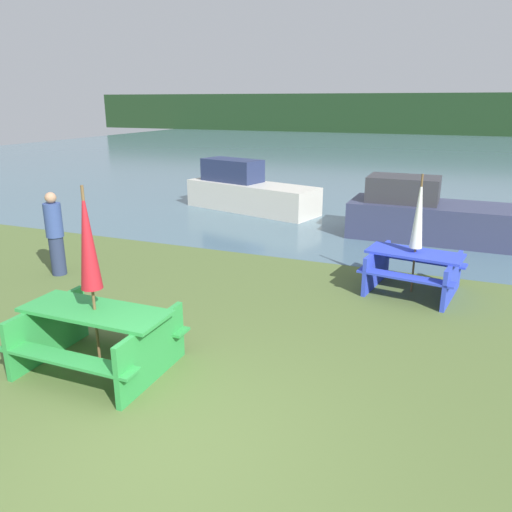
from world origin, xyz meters
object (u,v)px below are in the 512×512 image
at_px(boat_second, 248,192).
at_px(picnic_table_blue, 413,268).
at_px(boat, 425,215).
at_px(person, 55,234).
at_px(umbrella_white, 419,213).
at_px(picnic_table_green, 97,333).
at_px(umbrella_crimson, 87,240).

bearing_deg(boat_second, picnic_table_blue, -29.03).
distance_m(boat, person, 8.41).
relative_size(umbrella_white, boat, 0.54).
relative_size(picnic_table_green, boat, 0.49).
height_order(picnic_table_blue, boat, boat).
bearing_deg(boat_second, person, -83.07).
xyz_separation_m(picnic_table_green, umbrella_crimson, (-0.00, 0.00, 1.20)).
height_order(picnic_table_blue, boat_second, boat_second).
bearing_deg(boat, person, -138.54).
distance_m(picnic_table_green, picnic_table_blue, 5.42).
relative_size(picnic_table_green, umbrella_white, 0.90).
height_order(umbrella_white, boat_second, umbrella_white).
relative_size(picnic_table_green, picnic_table_blue, 1.05).
relative_size(picnic_table_blue, umbrella_crimson, 0.77).
xyz_separation_m(boat, person, (-6.38, -5.49, 0.24)).
distance_m(boat, boat_second, 5.51).
height_order(boat, boat_second, boat_second).
bearing_deg(picnic_table_blue, boat_second, 135.32).
xyz_separation_m(umbrella_crimson, person, (-3.06, 2.61, -0.87)).
xyz_separation_m(boat, boat_second, (-5.31, 1.46, 0.00)).
bearing_deg(picnic_table_blue, umbrella_crimson, -128.92).
relative_size(picnic_table_blue, boat, 0.47).
bearing_deg(person, boat, 40.71).
distance_m(umbrella_crimson, person, 4.12).
height_order(umbrella_white, umbrella_crimson, umbrella_crimson).
xyz_separation_m(picnic_table_blue, person, (-6.46, -1.60, 0.37)).
bearing_deg(picnic_table_blue, picnic_table_green, -128.92).
distance_m(picnic_table_green, boat_second, 9.76).
bearing_deg(boat, boat_second, 165.40).
bearing_deg(umbrella_white, person, -166.07).
relative_size(picnic_table_blue, umbrella_white, 0.86).
bearing_deg(boat_second, picnic_table_green, -62.57).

